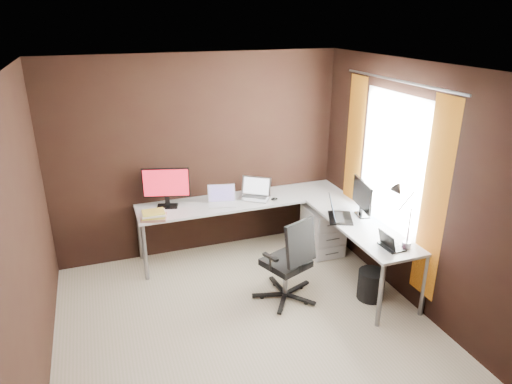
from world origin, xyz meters
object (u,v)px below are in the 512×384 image
drawer_pedestal (323,230)px  laptop_black_small (390,244)px  monitor_right (362,196)px  laptop_white (222,200)px  wastebasket (371,285)px  monitor_left (166,185)px  office_chair (288,276)px  laptop_silver (255,193)px  laptop_black_big (337,214)px  desk_lamp (401,208)px  book_stack (154,215)px

drawer_pedestal → laptop_black_small: bearing=-89.3°
drawer_pedestal → monitor_right: monitor_right is taller
laptop_white → drawer_pedestal: bearing=-1.4°
monitor_right → wastebasket: 0.99m
monitor_left → office_chair: size_ratio=0.56×
laptop_silver → laptop_black_small: (0.82, -1.71, -0.01)m
monitor_left → laptop_silver: 1.11m
monitor_right → laptop_black_big: bearing=96.4°
monitor_right → laptop_silver: size_ratio=1.10×
laptop_black_small → office_chair: size_ratio=0.26×
monitor_right → laptop_black_small: (-0.15, -0.77, -0.20)m
monitor_left → laptop_black_big: bearing=-14.2°
laptop_black_small → laptop_black_big: bearing=9.8°
laptop_white → laptop_black_big: 1.41m
monitor_left → wastebasket: (1.89, -1.58, -0.84)m
drawer_pedestal → monitor_right: (0.16, -0.58, 0.67)m
laptop_black_big → desk_lamp: size_ratio=0.68×
monitor_right → desk_lamp: (-0.06, -0.76, 0.17)m
laptop_silver → laptop_black_small: laptop_silver is taller
office_chair → wastebasket: office_chair is taller
book_stack → wastebasket: book_stack is taller
wastebasket → book_stack: bearing=148.8°
monitor_left → desk_lamp: (1.99, -1.79, 0.14)m
laptop_black_small → monitor_right: bearing=-11.6°
drawer_pedestal → book_stack: size_ratio=1.86×
laptop_white → laptop_black_small: 2.08m
drawer_pedestal → laptop_white: 1.37m
monitor_right → laptop_black_small: size_ratio=1.99×
drawer_pedestal → office_chair: (-0.85, -0.83, -0.01)m
laptop_white → office_chair: (0.40, -1.14, -0.49)m
desk_lamp → office_chair: bearing=137.5°
monitor_left → laptop_white: 0.69m
laptop_black_small → book_stack: bearing=53.9°
laptop_black_small → desk_lamp: desk_lamp is taller
laptop_white → desk_lamp: desk_lamp is taller
laptop_black_small → book_stack: size_ratio=0.79×
laptop_black_small → office_chair: (-0.87, 0.52, -0.48)m
monitor_left → wastebasket: size_ratio=1.65×
wastebasket → monitor_right: bearing=73.9°
drawer_pedestal → book_stack: (-2.10, 0.15, 0.47)m
laptop_silver → office_chair: (-0.05, -1.19, -0.50)m
monitor_left → laptop_silver: monitor_left is taller
monitor_right → laptop_white: monitor_right is taller
wastebasket → laptop_silver: bearing=118.3°
monitor_right → desk_lamp: desk_lamp is taller
laptop_white → laptop_silver: 0.45m
monitor_left → laptop_silver: (1.09, -0.09, -0.22)m
laptop_black_small → office_chair: office_chair is taller
laptop_silver → office_chair: 1.30m
drawer_pedestal → laptop_black_small: (0.02, -1.35, 0.47)m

